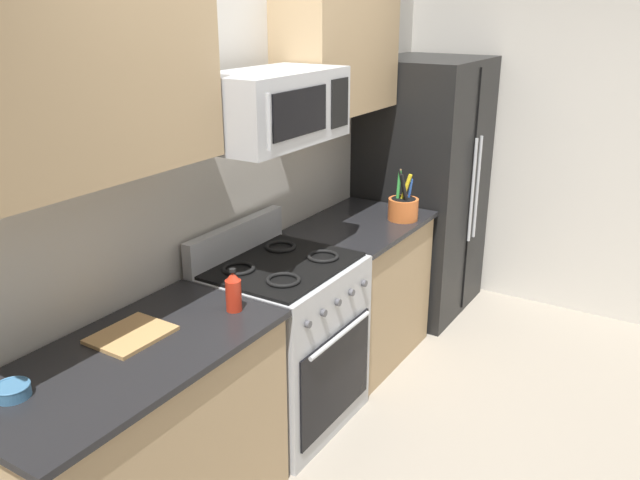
# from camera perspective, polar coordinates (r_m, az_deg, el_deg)

# --- Properties ---
(ground_plane) EXTENTS (16.00, 16.00, 0.00)m
(ground_plane) POSITION_cam_1_polar(r_m,az_deg,el_deg) (3.54, 5.73, -18.18)
(ground_plane) COLOR gray
(wall_back) EXTENTS (8.00, 0.10, 2.60)m
(wall_back) POSITION_cam_1_polar(r_m,az_deg,el_deg) (3.46, -8.87, 4.99)
(wall_back) COLOR beige
(wall_back) RESTS_ON ground
(counter_left) EXTENTS (1.28, 0.65, 0.91)m
(counter_left) POSITION_cam_1_polar(r_m,az_deg,el_deg) (2.91, -15.41, -17.24)
(counter_left) COLOR tan
(counter_left) RESTS_ON ground
(range_oven) EXTENTS (0.76, 0.69, 1.09)m
(range_oven) POSITION_cam_1_polar(r_m,az_deg,el_deg) (3.54, -3.24, -8.88)
(range_oven) COLOR #B2B5BA
(range_oven) RESTS_ON ground
(counter_right) EXTENTS (0.92, 0.65, 0.91)m
(counter_right) POSITION_cam_1_polar(r_m,az_deg,el_deg) (4.20, 3.44, -4.32)
(counter_right) COLOR tan
(counter_right) RESTS_ON ground
(refrigerator) EXTENTS (0.88, 0.76, 1.83)m
(refrigerator) POSITION_cam_1_polar(r_m,az_deg,el_deg) (4.82, 8.96, 4.53)
(refrigerator) COLOR black
(refrigerator) RESTS_ON ground
(wall_right) EXTENTS (0.10, 8.00, 2.60)m
(wall_right) POSITION_cam_1_polar(r_m,az_deg,el_deg) (5.05, 18.12, 8.98)
(wall_right) COLOR beige
(wall_right) RESTS_ON ground
(microwave) EXTENTS (0.78, 0.44, 0.34)m
(microwave) POSITION_cam_1_polar(r_m,az_deg,el_deg) (3.15, -4.12, 11.51)
(microwave) COLOR #B2B5BA
(upper_cabinets_left) EXTENTS (1.27, 0.34, 0.66)m
(upper_cabinets_left) POSITION_cam_1_polar(r_m,az_deg,el_deg) (2.49, -21.43, 12.13)
(upper_cabinets_left) COLOR tan
(upper_cabinets_right) EXTENTS (0.91, 0.34, 0.66)m
(upper_cabinets_right) POSITION_cam_1_polar(r_m,az_deg,el_deg) (3.92, 1.59, 15.86)
(upper_cabinets_right) COLOR tan
(utensil_crock) EXTENTS (0.19, 0.19, 0.32)m
(utensil_crock) POSITION_cam_1_polar(r_m,az_deg,el_deg) (4.08, 7.27, 2.84)
(utensil_crock) COLOR #D1662D
(utensil_crock) RESTS_ON counter_right
(cutting_board) EXTENTS (0.31, 0.25, 0.02)m
(cutting_board) POSITION_cam_1_polar(r_m,az_deg,el_deg) (2.78, -16.16, -7.96)
(cutting_board) COLOR tan
(cutting_board) RESTS_ON counter_left
(bottle_hot_sauce) EXTENTS (0.07, 0.07, 0.20)m
(bottle_hot_sauce) POSITION_cam_1_polar(r_m,az_deg,el_deg) (2.87, -7.57, -4.49)
(bottle_hot_sauce) COLOR red
(bottle_hot_sauce) RESTS_ON counter_left
(prep_bowl) EXTENTS (0.12, 0.12, 0.05)m
(prep_bowl) POSITION_cam_1_polar(r_m,az_deg,el_deg) (2.52, -25.29, -11.79)
(prep_bowl) COLOR teal
(prep_bowl) RESTS_ON counter_left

